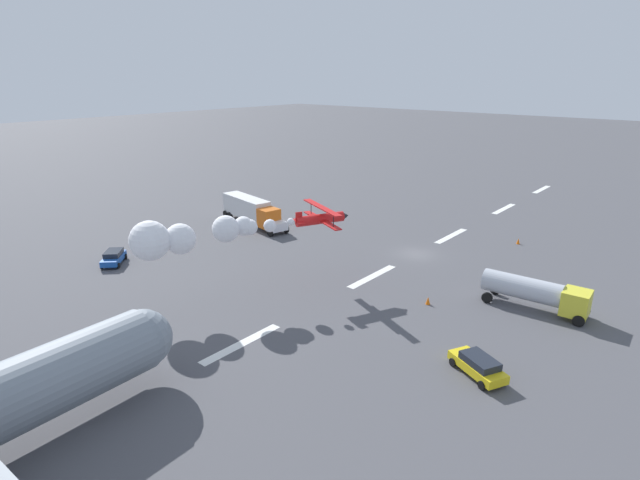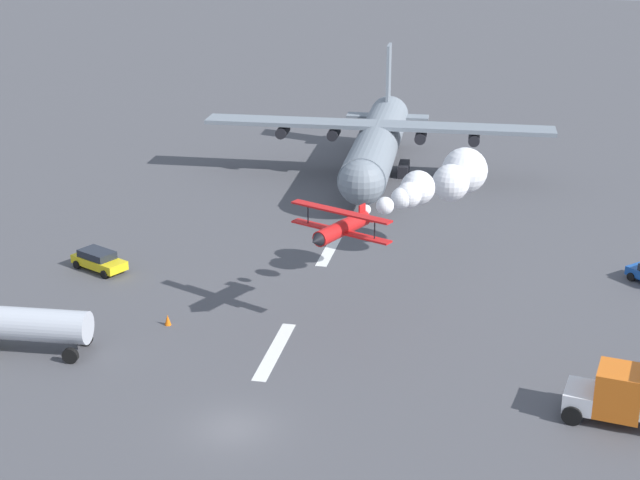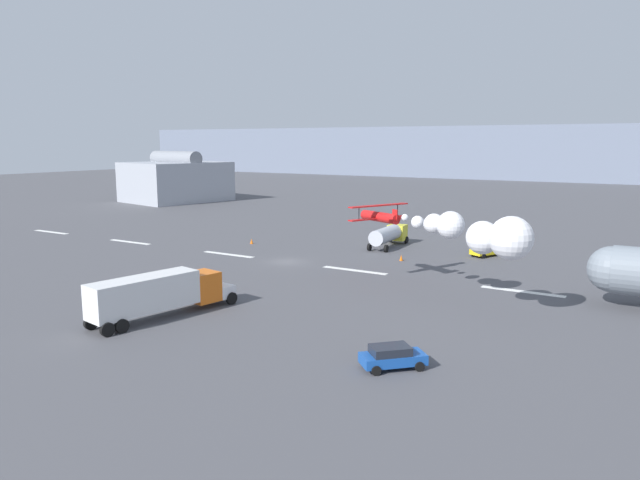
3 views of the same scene
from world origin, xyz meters
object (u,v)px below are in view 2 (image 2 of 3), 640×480
at_px(stunt_biplane_red, 440,182).
at_px(fuel_tanker_truck, 15,325).
at_px(cargo_transport_plane, 376,146).
at_px(traffic_cone_far, 168,320).
at_px(airport_staff_sedan, 99,260).

distance_m(stunt_biplane_red, fuel_tanker_truck, 31.58).
height_order(cargo_transport_plane, fuel_tanker_truck, cargo_transport_plane).
distance_m(cargo_transport_plane, fuel_tanker_truck, 44.58).
bearing_deg(stunt_biplane_red, traffic_cone_far, 129.64).
distance_m(stunt_biplane_red, airport_staff_sedan, 26.39).
relative_size(fuel_tanker_truck, traffic_cone_far, 12.51).
height_order(cargo_transport_plane, stunt_biplane_red, cargo_transport_plane).
relative_size(stunt_biplane_red, fuel_tanker_truck, 2.11).
bearing_deg(cargo_transport_plane, stunt_biplane_red, -160.25).
xyz_separation_m(cargo_transport_plane, airport_staff_sedan, (-27.71, 17.13, -2.70)).
bearing_deg(stunt_biplane_red, fuel_tanker_truck, 127.88).
distance_m(airport_staff_sedan, traffic_cone_far, 11.83).
xyz_separation_m(airport_staff_sedan, traffic_cone_far, (-8.23, -8.49, -0.44)).
bearing_deg(traffic_cone_far, fuel_tanker_truck, 123.92).
bearing_deg(airport_staff_sedan, fuel_tanker_truck, -177.93).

